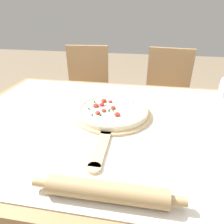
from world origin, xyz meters
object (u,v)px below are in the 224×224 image
Objects in this scene: pizza at (113,110)px; chair_right at (166,94)px; rolling_pin at (106,191)px; chair_left at (87,89)px; pizza_peel at (112,116)px.

chair_right is (0.34, 0.83, -0.24)m from pizza.
chair_right is (0.28, 1.32, -0.24)m from rolling_pin.
pizza is 0.81× the size of rolling_pin.
pizza is at bearing -70.76° from chair_left.
chair_right is at bearing 78.08° from rolling_pin.
chair_left is 1.00× the size of chair_right.
chair_right is at bearing 67.70° from pizza.
pizza_peel is 1.40× the size of rolling_pin.
chair_left is 0.72m from chair_right.
pizza_peel is at bearing -71.30° from chair_left.
pizza_peel is 0.96m from chair_left.
pizza reaches higher than pizza_peel.
pizza is at bearing 97.39° from rolling_pin.
chair_right is (0.72, -0.00, 0.00)m from chair_left.
chair_right is (0.34, 0.86, -0.22)m from pizza_peel.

